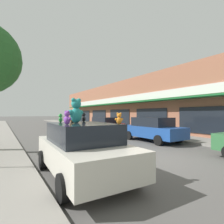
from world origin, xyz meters
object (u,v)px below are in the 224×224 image
(teddy_bear_purple, at_px, (67,118))
(parked_car_far_right, at_px, (105,124))
(teddy_bear_green, at_px, (60,118))
(teddy_bear_brown, at_px, (72,118))
(teddy_bear_cream, at_px, (73,117))
(teddy_bear_black, at_px, (84,117))
(teddy_bear_red, at_px, (76,119))
(plush_art_car, at_px, (83,149))
(teddy_bear_orange, at_px, (119,119))
(parked_car_far_center, at_px, (152,129))
(teddy_bear_yellow, at_px, (75,118))
(teddy_bear_giant, at_px, (76,111))

(teddy_bear_purple, xyz_separation_m, parked_car_far_right, (7.24, 10.38, -0.96))
(teddy_bear_green, bearing_deg, teddy_bear_brown, 116.57)
(teddy_bear_cream, height_order, teddy_bear_brown, teddy_bear_cream)
(teddy_bear_black, bearing_deg, teddy_bear_red, -45.36)
(teddy_bear_cream, bearing_deg, teddy_bear_brown, 13.43)
(teddy_bear_red, relative_size, teddy_bear_green, 0.75)
(plush_art_car, height_order, teddy_bear_red, teddy_bear_red)
(plush_art_car, height_order, teddy_bear_cream, teddy_bear_cream)
(teddy_bear_orange, relative_size, parked_car_far_center, 0.07)
(teddy_bear_yellow, xyz_separation_m, teddy_bear_green, (-0.44, 0.11, -0.02))
(teddy_bear_orange, bearing_deg, teddy_bear_yellow, -46.56)
(teddy_bear_black, bearing_deg, teddy_bear_giant, -15.81)
(teddy_bear_giant, xyz_separation_m, parked_car_far_center, (6.75, 3.38, -1.12))
(teddy_bear_giant, xyz_separation_m, teddy_bear_red, (0.19, 0.50, -0.27))
(teddy_bear_red, bearing_deg, teddy_bear_yellow, 64.68)
(teddy_bear_red, relative_size, teddy_bear_yellow, 0.66)
(teddy_bear_orange, xyz_separation_m, teddy_bear_green, (-1.11, 1.77, -0.01))
(teddy_bear_green, bearing_deg, teddy_bear_cream, 128.12)
(teddy_bear_giant, height_order, teddy_bear_cream, teddy_bear_giant)
(teddy_bear_black, relative_size, teddy_bear_orange, 1.05)
(teddy_bear_purple, distance_m, teddy_bear_red, 1.31)
(teddy_bear_purple, relative_size, teddy_bear_red, 1.68)
(teddy_bear_brown, relative_size, parked_car_far_center, 0.07)
(teddy_bear_red, bearing_deg, plush_art_car, 101.70)
(teddy_bear_cream, bearing_deg, teddy_bear_green, -19.95)
(teddy_bear_brown, bearing_deg, parked_car_far_center, 175.50)
(teddy_bear_purple, height_order, teddy_bear_brown, teddy_bear_purple)
(plush_art_car, xyz_separation_m, teddy_bear_purple, (-0.59, -0.35, 0.95))
(parked_car_far_right, bearing_deg, teddy_bear_brown, -125.99)
(parked_car_far_right, bearing_deg, teddy_bear_green, -127.50)
(teddy_bear_orange, bearing_deg, teddy_bear_red, -50.15)
(teddy_bear_giant, bearing_deg, teddy_bear_brown, -113.79)
(plush_art_car, distance_m, teddy_bear_red, 1.17)
(teddy_bear_black, height_order, parked_car_far_right, teddy_bear_black)
(teddy_bear_red, xyz_separation_m, teddy_bear_orange, (0.58, -1.75, 0.05))
(plush_art_car, relative_size, parked_car_far_center, 0.96)
(teddy_bear_purple, xyz_separation_m, teddy_bear_yellow, (0.59, 1.03, -0.02))
(teddy_bear_cream, relative_size, teddy_bear_green, 1.14)
(teddy_bear_yellow, height_order, teddy_bear_green, teddy_bear_yellow)
(teddy_bear_brown, bearing_deg, teddy_bear_purple, 37.39)
(teddy_bear_black, distance_m, teddy_bear_brown, 0.46)
(plush_art_car, bearing_deg, teddy_bear_purple, -147.34)
(teddy_bear_orange, height_order, teddy_bear_green, teddy_bear_orange)
(teddy_bear_purple, height_order, teddy_bear_yellow, teddy_bear_purple)
(teddy_bear_purple, bearing_deg, plush_art_car, -81.17)
(teddy_bear_cream, bearing_deg, teddy_bear_black, 135.97)
(parked_car_far_center, bearing_deg, teddy_bear_orange, -142.25)
(teddy_bear_cream, xyz_separation_m, teddy_bear_orange, (0.61, -1.92, -0.01))
(teddy_bear_red, height_order, teddy_bear_green, teddy_bear_green)
(plush_art_car, relative_size, teddy_bear_green, 14.42)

